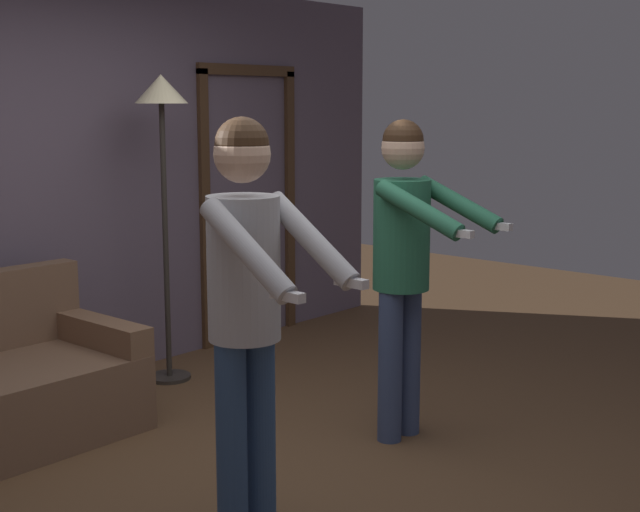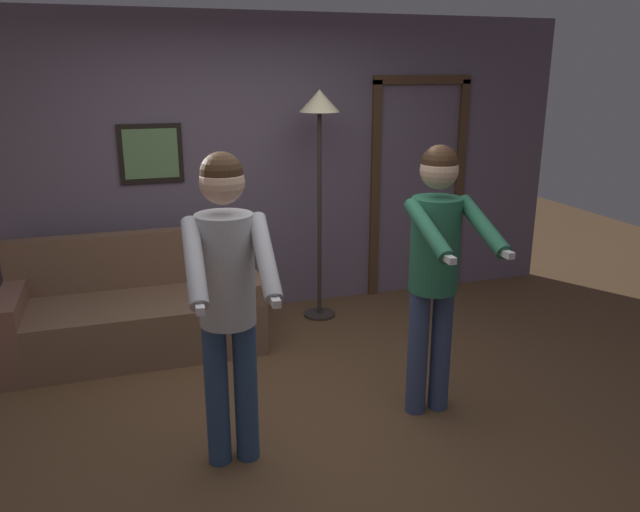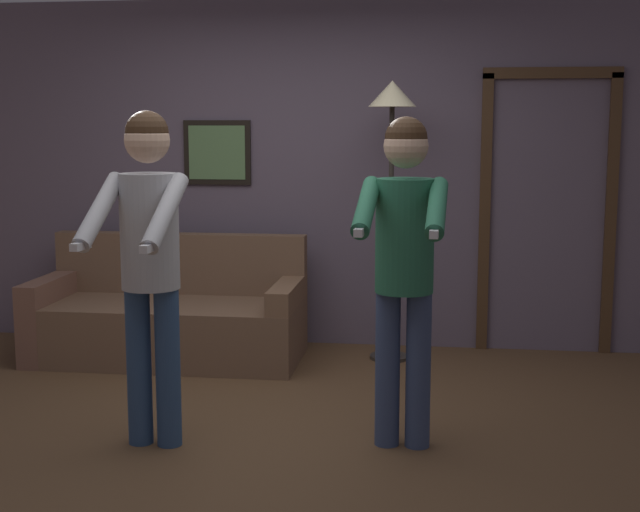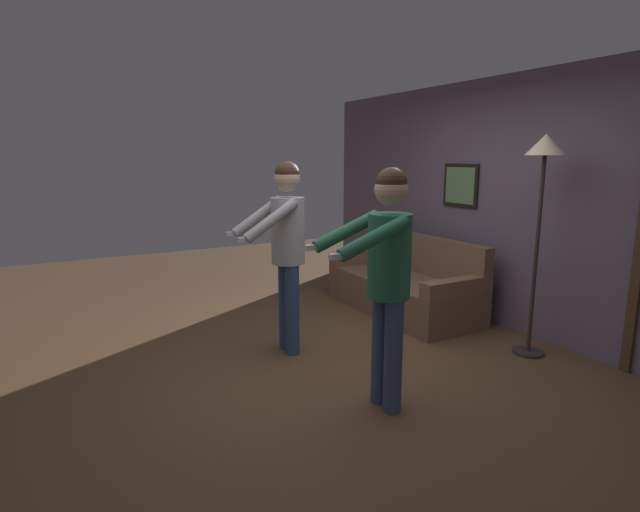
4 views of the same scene
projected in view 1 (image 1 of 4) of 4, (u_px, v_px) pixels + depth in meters
name	position (u px, v px, depth m)	size (l,w,h in m)	color
ground_plane	(278.00, 479.00, 4.31)	(12.00, 12.00, 0.00)	brown
back_wall_assembly	(35.00, 185.00, 5.45)	(6.40, 0.10, 2.60)	slate
torchiere_lamp	(162.00, 127.00, 5.60)	(0.34, 0.34, 1.98)	#332D28
person_standing_left	(247.00, 287.00, 3.62)	(0.46, 0.67, 1.75)	#2F4B75
person_standing_right	(404.00, 249.00, 4.68)	(0.45, 0.71, 1.72)	#394971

